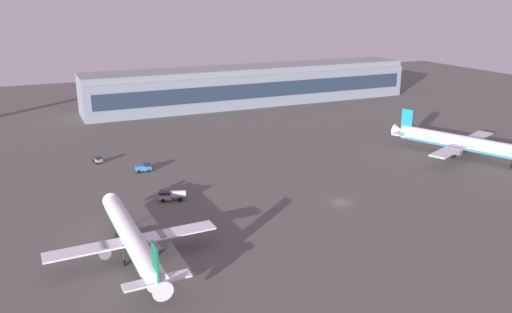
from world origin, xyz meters
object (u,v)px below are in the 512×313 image
(fuel_truck, at_px, (171,195))
(baggage_tractor, at_px, (144,168))
(airplane_terminal_side, at_px, (465,144))
(pushback_tug, at_px, (98,160))
(airplane_near_gate, at_px, (133,239))

(fuel_truck, height_order, baggage_tractor, fuel_truck)
(airplane_terminal_side, distance_m, baggage_tractor, 92.14)
(airplane_terminal_side, relative_size, baggage_tractor, 10.29)
(fuel_truck, bearing_deg, pushback_tug, 37.17)
(airplane_terminal_side, xyz_separation_m, baggage_tractor, (-88.23, 26.35, -3.32))
(airplane_terminal_side, bearing_deg, airplane_near_gate, -11.01)
(airplane_near_gate, height_order, pushback_tug, airplane_near_gate)
(airplane_near_gate, xyz_separation_m, fuel_truck, (13.52, 24.21, -2.45))
(airplane_near_gate, xyz_separation_m, pushback_tug, (1.92, 59.75, -2.75))
(airplane_terminal_side, height_order, pushback_tug, airplane_terminal_side)
(fuel_truck, height_order, pushback_tug, fuel_truck)
(airplane_near_gate, relative_size, pushback_tug, 11.53)
(airplane_terminal_side, height_order, baggage_tractor, airplane_terminal_side)
(fuel_truck, bearing_deg, airplane_near_gate, 169.91)
(airplane_near_gate, relative_size, airplane_terminal_side, 0.89)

